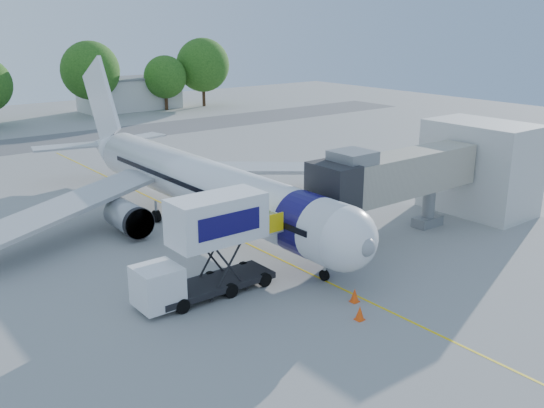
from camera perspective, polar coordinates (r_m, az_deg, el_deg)
ground at (r=42.22m, az=-3.86°, el=-3.03°), size 160.00×160.00×0.00m
guidance_line at (r=42.22m, az=-3.86°, el=-3.02°), size 0.15×70.00×0.01m
taxiway_strip at (r=79.45m, az=-21.28°, el=5.34°), size 120.00×10.00×0.01m
aircraft at (r=44.66m, az=-6.92°, el=1.97°), size 34.17×37.73×11.35m
jet_bridge at (r=41.02m, az=10.93°, el=2.45°), size 13.90×3.20×6.60m
terminal_stub at (r=49.44m, az=18.97°, el=3.28°), size 5.00×8.00×7.00m
catering_hiloader at (r=32.56m, az=-6.11°, el=-4.08°), size 8.50×2.44×5.50m
ground_tug at (r=28.54m, az=11.14°, el=-11.83°), size 4.07×2.54×1.52m
safety_cone_a at (r=31.01m, az=8.26°, el=-10.14°), size 0.47×0.47×0.75m
safety_cone_b at (r=32.81m, az=7.78°, el=-8.52°), size 0.48×0.48×0.77m
outbuilding_right at (r=105.36m, az=-13.21°, el=10.09°), size 16.40×7.40×5.30m
tree_e at (r=99.48m, az=-16.73°, el=11.94°), size 8.98×8.98×11.45m
tree_f at (r=103.43m, az=-10.03°, el=11.69°), size 6.99×6.99×8.91m
tree_g at (r=106.98m, az=-6.53°, el=12.87°), size 9.08×9.08×11.57m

